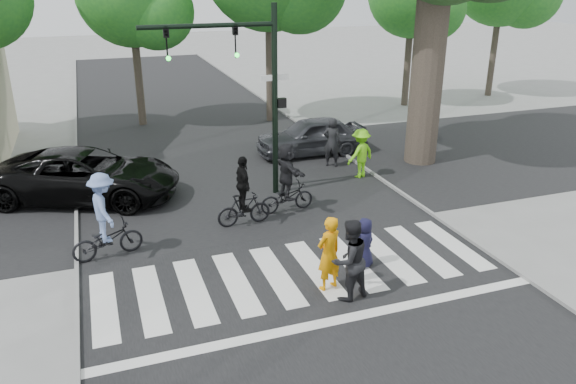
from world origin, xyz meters
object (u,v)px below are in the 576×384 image
Objects in this scene: traffic_signal at (248,76)px; car_grey at (311,136)px; pedestrian_woman at (329,253)px; cyclist_mid at (244,197)px; car_suv at (86,175)px; pedestrian_child at (364,243)px; pedestrian_adult at (349,260)px; cyclist_right at (287,181)px; cyclist_left at (105,222)px.

traffic_signal reaches higher than car_grey.
pedestrian_woman is 0.41× the size of car_grey.
car_suv is at bearing 139.70° from cyclist_mid.
pedestrian_child is 1.55m from pedestrian_adult.
car_grey is at bearing -123.37° from pedestrian_child.
pedestrian_woman is at bearing -18.66° from car_grey.
pedestrian_adult is at bearing -75.71° from cyclist_mid.
cyclist_mid is at bearing -160.94° from cyclist_right.
car_grey is (4.32, 5.63, -0.10)m from cyclist_mid.
cyclist_left is (-4.70, 3.31, 0.08)m from pedestrian_woman.
car_suv is (-5.12, 7.62, -0.09)m from pedestrian_woman.
pedestrian_adult reaches higher than car_grey.
pedestrian_adult is 6.27m from cyclist_left.
traffic_signal is 6.51m from pedestrian_child.
car_suv reaches higher than car_grey.
car_suv reaches higher than pedestrian_child.
pedestrian_adult reaches higher than pedestrian_woman.
car_suv is at bearing -71.12° from pedestrian_adult.
pedestrian_adult is 0.88× the size of cyclist_right.
pedestrian_child is at bearing -115.28° from car_suv.
pedestrian_woman is at bearing -77.62° from pedestrian_adult.
cyclist_right is at bearing 19.06° from cyclist_mid.
car_grey is (2.83, 5.11, -0.22)m from cyclist_right.
cyclist_left reaches higher than pedestrian_woman.
cyclist_left reaches higher than pedestrian_adult.
cyclist_mid is (-1.16, 4.56, -0.10)m from pedestrian_adult.
car_grey is at bearing -127.61° from pedestrian_woman.
car_suv is (-0.42, 4.31, -0.17)m from cyclist_left.
pedestrian_child is 6.51m from cyclist_left.
cyclist_right reaches higher than pedestrian_adult.
pedestrian_woman is 0.79× the size of cyclist_left.
cyclist_right is at bearing -28.11° from car_grey.
pedestrian_adult reaches higher than car_suv.
pedestrian_adult is (0.36, -6.65, -2.95)m from traffic_signal.
cyclist_left is 0.39× the size of car_suv.
traffic_signal is 3.40m from cyclist_right.
pedestrian_woman is 0.59m from pedestrian_adult.
pedestrian_woman is at bearing -97.43° from cyclist_right.
pedestrian_woman is 0.95× the size of pedestrian_adult.
pedestrian_adult is at bearing -93.70° from cyclist_right.
pedestrian_woman is 10.26m from car_grey.
pedestrian_woman is at bearing -89.15° from traffic_signal.
pedestrian_adult is 5.09m from cyclist_right.
cyclist_left is at bearing -52.25° from pedestrian_adult.
pedestrian_woman is at bearing -77.49° from cyclist_mid.
cyclist_mid reaches higher than car_suv.
cyclist_mid is at bearing -95.61° from pedestrian_woman.
car_grey is at bearing 61.07° from cyclist_right.
traffic_signal is at bearing -43.94° from car_grey.
cyclist_left is 10.31m from car_grey.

